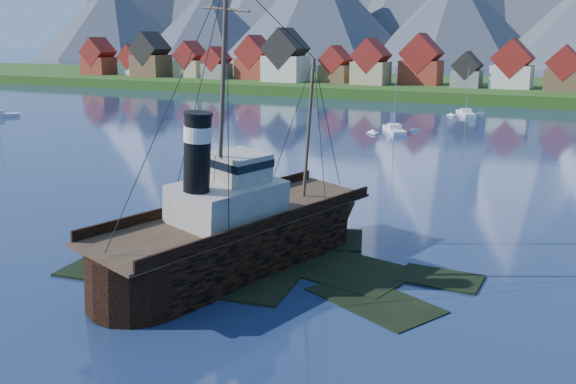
% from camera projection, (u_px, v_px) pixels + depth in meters
% --- Properties ---
extents(ground, '(1400.00, 1400.00, 0.00)m').
position_uv_depth(ground, '(232.00, 268.00, 49.98)').
color(ground, '#1B2A4C').
rests_on(ground, ground).
extents(shoal, '(31.71, 21.24, 1.14)m').
position_uv_depth(shoal, '(266.00, 267.00, 51.14)').
color(shoal, black).
rests_on(shoal, ground).
extents(shore_bank, '(600.00, 80.00, 3.20)m').
position_uv_depth(shore_bank, '(525.00, 94.00, 197.10)').
color(shore_bank, '#1D4012').
rests_on(shore_bank, ground).
extents(seawall, '(600.00, 2.50, 2.00)m').
position_uv_depth(seawall, '(505.00, 106.00, 164.22)').
color(seawall, '#3F3D38').
rests_on(seawall, ground).
extents(town, '(250.96, 16.69, 17.30)m').
position_uv_depth(town, '(404.00, 65.00, 194.16)').
color(town, maroon).
rests_on(town, ground).
extents(tugboat_wreck, '(6.74, 29.03, 23.00)m').
position_uv_depth(tugboat_wreck, '(247.00, 228.00, 50.51)').
color(tugboat_wreck, black).
rests_on(tugboat_wreck, ground).
extents(sailboat_c, '(7.14, 9.79, 12.76)m').
position_uv_depth(sailboat_c, '(394.00, 131.00, 120.02)').
color(sailboat_c, silver).
rests_on(sailboat_c, ground).
extents(sailboat_e, '(6.27, 9.84, 11.27)m').
position_uv_depth(sailboat_e, '(466.00, 114.00, 146.44)').
color(sailboat_e, silver).
rests_on(sailboat_e, ground).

